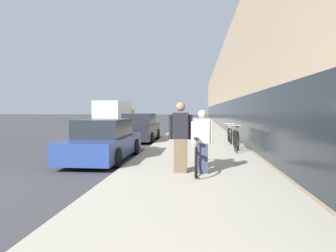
{
  "coord_description": "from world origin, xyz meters",
  "views": [
    {
      "loc": [
        6.03,
        -4.88,
        1.69
      ],
      "look_at": [
        4.2,
        13.02,
        0.73
      ],
      "focal_mm": 32.0,
      "sensor_mm": 36.0,
      "label": 1
    }
  ],
  "objects_px": {
    "person_bystander": "(181,137)",
    "parked_sedan_curbside": "(104,141)",
    "cruiser_bike_nearest": "(236,139)",
    "moving_truck": "(115,114)",
    "vintage_roadster_curbside": "(140,129)",
    "person_rider": "(202,141)",
    "tandem_bicycle": "(196,156)",
    "cruiser_bike_middle": "(230,135)",
    "bike_rack_hoop": "(236,139)"
  },
  "relations": [
    {
      "from": "person_rider",
      "to": "parked_sedan_curbside",
      "type": "distance_m",
      "value": 3.99
    },
    {
      "from": "person_rider",
      "to": "person_bystander",
      "type": "height_order",
      "value": "person_bystander"
    },
    {
      "from": "person_rider",
      "to": "person_bystander",
      "type": "bearing_deg",
      "value": 175.08
    },
    {
      "from": "person_bystander",
      "to": "vintage_roadster_curbside",
      "type": "distance_m",
      "value": 8.89
    },
    {
      "from": "vintage_roadster_curbside",
      "to": "tandem_bicycle",
      "type": "bearing_deg",
      "value": -68.95
    },
    {
      "from": "tandem_bicycle",
      "to": "vintage_roadster_curbside",
      "type": "xyz_separation_m",
      "value": [
        -3.15,
        8.18,
        0.19
      ]
    },
    {
      "from": "person_bystander",
      "to": "bike_rack_hoop",
      "type": "distance_m",
      "value": 4.24
    },
    {
      "from": "person_bystander",
      "to": "vintage_roadster_curbside",
      "type": "bearing_deg",
      "value": 108.0
    },
    {
      "from": "cruiser_bike_middle",
      "to": "vintage_roadster_curbside",
      "type": "height_order",
      "value": "vintage_roadster_curbside"
    },
    {
      "from": "moving_truck",
      "to": "person_bystander",
      "type": "bearing_deg",
      "value": -70.16
    },
    {
      "from": "vintage_roadster_curbside",
      "to": "moving_truck",
      "type": "xyz_separation_m",
      "value": [
        -5.23,
        13.67,
        0.61
      ]
    },
    {
      "from": "tandem_bicycle",
      "to": "bike_rack_hoop",
      "type": "height_order",
      "value": "tandem_bicycle"
    },
    {
      "from": "person_rider",
      "to": "bike_rack_hoop",
      "type": "distance_m",
      "value": 4.07
    },
    {
      "from": "person_rider",
      "to": "vintage_roadster_curbside",
      "type": "height_order",
      "value": "person_rider"
    },
    {
      "from": "bike_rack_hoop",
      "to": "vintage_roadster_curbside",
      "type": "height_order",
      "value": "vintage_roadster_curbside"
    },
    {
      "from": "person_rider",
      "to": "moving_truck",
      "type": "height_order",
      "value": "moving_truck"
    },
    {
      "from": "tandem_bicycle",
      "to": "person_rider",
      "type": "xyz_separation_m",
      "value": [
        0.14,
        -0.31,
        0.41
      ]
    },
    {
      "from": "cruiser_bike_nearest",
      "to": "parked_sedan_curbside",
      "type": "xyz_separation_m",
      "value": [
        -4.72,
        -2.62,
        0.13
      ]
    },
    {
      "from": "moving_truck",
      "to": "cruiser_bike_nearest",
      "type": "bearing_deg",
      "value": -60.03
    },
    {
      "from": "cruiser_bike_nearest",
      "to": "vintage_roadster_curbside",
      "type": "height_order",
      "value": "vintage_roadster_curbside"
    },
    {
      "from": "tandem_bicycle",
      "to": "parked_sedan_curbside",
      "type": "bearing_deg",
      "value": 148.21
    },
    {
      "from": "tandem_bicycle",
      "to": "person_bystander",
      "type": "bearing_deg",
      "value": -146.56
    },
    {
      "from": "person_bystander",
      "to": "parked_sedan_curbside",
      "type": "height_order",
      "value": "person_bystander"
    },
    {
      "from": "bike_rack_hoop",
      "to": "cruiser_bike_middle",
      "type": "distance_m",
      "value": 3.25
    },
    {
      "from": "cruiser_bike_nearest",
      "to": "parked_sedan_curbside",
      "type": "bearing_deg",
      "value": -150.92
    },
    {
      "from": "cruiser_bike_middle",
      "to": "parked_sedan_curbside",
      "type": "bearing_deg",
      "value": -134.17
    },
    {
      "from": "bike_rack_hoop",
      "to": "tandem_bicycle",
      "type": "bearing_deg",
      "value": -112.41
    },
    {
      "from": "tandem_bicycle",
      "to": "vintage_roadster_curbside",
      "type": "height_order",
      "value": "vintage_roadster_curbside"
    },
    {
      "from": "bike_rack_hoop",
      "to": "cruiser_bike_middle",
      "type": "relative_size",
      "value": 0.49
    },
    {
      "from": "parked_sedan_curbside",
      "to": "moving_truck",
      "type": "distance_m",
      "value": 20.6
    },
    {
      "from": "bike_rack_hoop",
      "to": "cruiser_bike_middle",
      "type": "height_order",
      "value": "cruiser_bike_middle"
    },
    {
      "from": "person_bystander",
      "to": "parked_sedan_curbside",
      "type": "relative_size",
      "value": 0.41
    },
    {
      "from": "bike_rack_hoop",
      "to": "parked_sedan_curbside",
      "type": "height_order",
      "value": "parked_sedan_curbside"
    },
    {
      "from": "person_bystander",
      "to": "moving_truck",
      "type": "distance_m",
      "value": 23.51
    },
    {
      "from": "person_rider",
      "to": "cruiser_bike_middle",
      "type": "relative_size",
      "value": 0.92
    },
    {
      "from": "tandem_bicycle",
      "to": "moving_truck",
      "type": "relative_size",
      "value": 0.34
    },
    {
      "from": "tandem_bicycle",
      "to": "cruiser_bike_nearest",
      "type": "height_order",
      "value": "cruiser_bike_nearest"
    },
    {
      "from": "bike_rack_hoop",
      "to": "person_bystander",
      "type": "bearing_deg",
      "value": -116.09
    },
    {
      "from": "person_rider",
      "to": "cruiser_bike_nearest",
      "type": "xyz_separation_m",
      "value": [
        1.44,
        4.88,
        -0.4
      ]
    },
    {
      "from": "person_rider",
      "to": "vintage_roadster_curbside",
      "type": "bearing_deg",
      "value": 111.18
    },
    {
      "from": "cruiser_bike_nearest",
      "to": "moving_truck",
      "type": "relative_size",
      "value": 0.23
    },
    {
      "from": "person_rider",
      "to": "person_bystander",
      "type": "relative_size",
      "value": 0.89
    },
    {
      "from": "parked_sedan_curbside",
      "to": "moving_truck",
      "type": "xyz_separation_m",
      "value": [
        -5.24,
        19.91,
        0.67
      ]
    },
    {
      "from": "tandem_bicycle",
      "to": "parked_sedan_curbside",
      "type": "xyz_separation_m",
      "value": [
        -3.14,
        1.94,
        0.14
      ]
    },
    {
      "from": "bike_rack_hoop",
      "to": "vintage_roadster_curbside",
      "type": "relative_size",
      "value": 0.21
    },
    {
      "from": "tandem_bicycle",
      "to": "bike_rack_hoop",
      "type": "relative_size",
      "value": 2.99
    },
    {
      "from": "person_bystander",
      "to": "cruiser_bike_middle",
      "type": "xyz_separation_m",
      "value": [
        1.96,
        7.04,
        -0.51
      ]
    },
    {
      "from": "parked_sedan_curbside",
      "to": "cruiser_bike_nearest",
      "type": "bearing_deg",
      "value": 29.08
    },
    {
      "from": "person_bystander",
      "to": "parked_sedan_curbside",
      "type": "xyz_separation_m",
      "value": [
        -2.73,
        2.21,
        -0.37
      ]
    },
    {
      "from": "bike_rack_hoop",
      "to": "vintage_roadster_curbside",
      "type": "distance_m",
      "value": 6.55
    }
  ]
}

